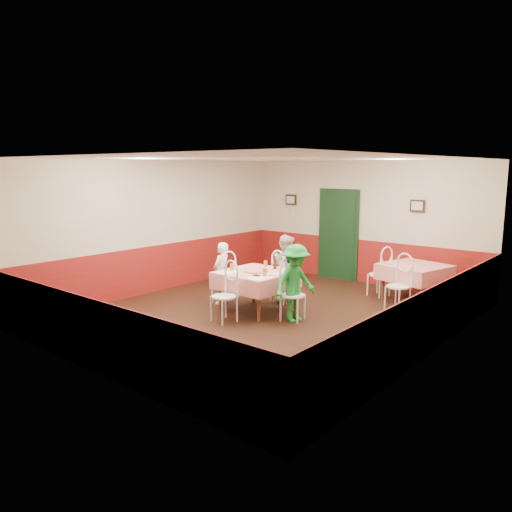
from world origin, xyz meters
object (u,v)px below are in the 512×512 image
Objects in this scene: main_table at (256,292)px; chair_far at (284,280)px; chair_left at (223,281)px; glass_c at (265,264)px; glass_a at (232,267)px; diner_right at (295,283)px; chair_near at (224,297)px; pizza at (256,271)px; diner_left at (221,273)px; chair_second_b at (398,287)px; beer_bottle at (275,263)px; second_table at (414,284)px; glass_b at (265,272)px; diner_far at (286,269)px; chair_second_a at (379,275)px; chair_right at (293,295)px; wallet at (257,276)px.

chair_far reaches higher than main_table.
glass_c is at bearing 128.07° from chair_left.
glass_a is 1.32m from diner_right.
chair_near reaches higher than pizza.
glass_a is (0.45, -0.24, 0.38)m from chair_left.
main_table is 1.01× the size of diner_left.
chair_second_b is 3.94× the size of beer_bottle.
chair_far is 1.00× the size of chair_near.
glass_a reaches higher than second_table.
chair_second_b is (1.97, 0.92, 0.00)m from chair_far.
main_table is 8.59× the size of glass_b.
chair_far is 0.66× the size of diner_right.
main_table is 5.34× the size of beer_bottle.
main_table is at bearing -124.95° from chair_second_b.
beer_bottle is 0.17× the size of diner_right.
second_table is 1.24× the size of chair_near.
main_table is 0.90× the size of diner_far.
second_table is 0.75m from chair_second_a.
chair_far is at bearing 56.60° from diner_right.
main_table is 0.85m from chair_right.
second_table is at bearing 59.85° from wallet.
chair_left is 0.92m from pizza.
diner_left is at bearing -152.03° from glass_c.
chair_second_b is (0.75, -0.75, 0.00)m from chair_second_a.
main_table is 0.66m from beer_bottle.
beer_bottle is 0.73m from wallet.
glass_b reaches higher than pizza.
pizza reaches higher than second_table.
chair_near is at bearing -114.09° from chair_second_b.
chair_right is 7.14× the size of glass_c.
beer_bottle reaches higher than glass_c.
pizza is (-0.01, -0.87, 0.32)m from chair_far.
pizza is 3.91× the size of wallet.
glass_b is at bearing 121.73° from diner_right.
diner_left is at bearing 99.96° from diner_right.
glass_c is at bearing -19.74° from chair_second_a.
diner_left is at bearing 76.77° from chair_right.
glass_b reaches higher than chair_far.
diner_far reaches higher than glass_c.
chair_near is (-0.87, -0.83, 0.00)m from chair_right.
chair_far is 0.62m from beer_bottle.
diner_right is at bearing 97.17° from chair_left.
diner_far is at bearing 102.25° from beer_bottle.
diner_left is (-1.28, 0.24, -0.23)m from glass_b.
chair_second_a reaches higher than glass_a.
chair_left is at bearing 99.96° from diner_right.
chair_right is at bearing 144.78° from chair_far.
diner_left is at bearing 53.14° from chair_far.
chair_second_a is 3.01m from wallet.
chair_second_b is (1.99, 1.77, 0.08)m from main_table.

